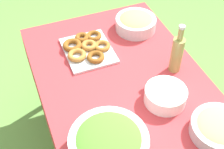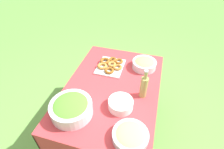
{
  "view_description": "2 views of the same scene",
  "coord_description": "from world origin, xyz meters",
  "px_view_note": "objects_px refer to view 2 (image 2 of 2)",
  "views": [
    {
      "loc": [
        1.11,
        -0.51,
        2.03
      ],
      "look_at": [
        0.01,
        -0.07,
        0.82
      ],
      "focal_mm": 50.0,
      "sensor_mm": 36.0,
      "label": 1
    },
    {
      "loc": [
        1.2,
        0.35,
        2.0
      ],
      "look_at": [
        -0.06,
        -0.02,
        0.86
      ],
      "focal_mm": 28.0,
      "sensor_mm": 36.0,
      "label": 2
    }
  ],
  "objects_px": {
    "donut_platter": "(110,65)",
    "olive_oil_bottle": "(144,86)",
    "pasta_bowl": "(130,135)",
    "bread_bowl": "(144,64)",
    "plate_stack": "(121,104)",
    "salad_bowl": "(71,108)"
  },
  "relations": [
    {
      "from": "salad_bowl",
      "to": "pasta_bowl",
      "type": "height_order",
      "value": "salad_bowl"
    },
    {
      "from": "olive_oil_bottle",
      "to": "bread_bowl",
      "type": "distance_m",
      "value": 0.44
    },
    {
      "from": "salad_bowl",
      "to": "plate_stack",
      "type": "xyz_separation_m",
      "value": [
        -0.18,
        0.39,
        -0.03
      ]
    },
    {
      "from": "pasta_bowl",
      "to": "plate_stack",
      "type": "xyz_separation_m",
      "value": [
        -0.28,
        -0.14,
        -0.0
      ]
    },
    {
      "from": "donut_platter",
      "to": "pasta_bowl",
      "type": "bearing_deg",
      "value": 26.22
    },
    {
      "from": "olive_oil_bottle",
      "to": "bread_bowl",
      "type": "xyz_separation_m",
      "value": [
        -0.44,
        -0.05,
        -0.07
      ]
    },
    {
      "from": "donut_platter",
      "to": "olive_oil_bottle",
      "type": "bearing_deg",
      "value": 51.11
    },
    {
      "from": "olive_oil_bottle",
      "to": "bread_bowl",
      "type": "height_order",
      "value": "olive_oil_bottle"
    },
    {
      "from": "plate_stack",
      "to": "bread_bowl",
      "type": "height_order",
      "value": "bread_bowl"
    },
    {
      "from": "salad_bowl",
      "to": "pasta_bowl",
      "type": "relative_size",
      "value": 1.3
    },
    {
      "from": "salad_bowl",
      "to": "bread_bowl",
      "type": "xyz_separation_m",
      "value": [
        -0.81,
        0.51,
        -0.02
      ]
    },
    {
      "from": "pasta_bowl",
      "to": "donut_platter",
      "type": "xyz_separation_m",
      "value": [
        -0.81,
        -0.4,
        -0.02
      ]
    },
    {
      "from": "pasta_bowl",
      "to": "bread_bowl",
      "type": "height_order",
      "value": "bread_bowl"
    },
    {
      "from": "pasta_bowl",
      "to": "plate_stack",
      "type": "bearing_deg",
      "value": -152.54
    },
    {
      "from": "bread_bowl",
      "to": "pasta_bowl",
      "type": "bearing_deg",
      "value": 1.57
    },
    {
      "from": "donut_platter",
      "to": "olive_oil_bottle",
      "type": "distance_m",
      "value": 0.55
    },
    {
      "from": "donut_platter",
      "to": "plate_stack",
      "type": "relative_size",
      "value": 1.52
    },
    {
      "from": "olive_oil_bottle",
      "to": "donut_platter",
      "type": "bearing_deg",
      "value": -128.89
    },
    {
      "from": "pasta_bowl",
      "to": "donut_platter",
      "type": "relative_size",
      "value": 0.82
    },
    {
      "from": "plate_stack",
      "to": "bread_bowl",
      "type": "xyz_separation_m",
      "value": [
        -0.63,
        0.12,
        0.01
      ]
    },
    {
      "from": "pasta_bowl",
      "to": "donut_platter",
      "type": "height_order",
      "value": "pasta_bowl"
    },
    {
      "from": "salad_bowl",
      "to": "bread_bowl",
      "type": "distance_m",
      "value": 0.96
    }
  ]
}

